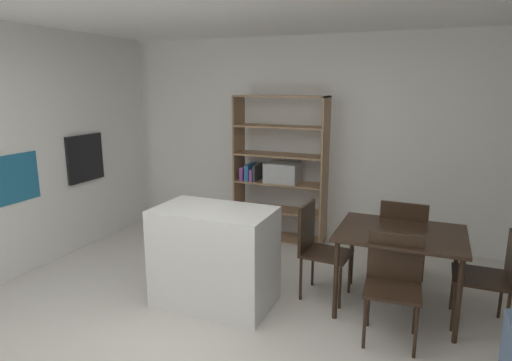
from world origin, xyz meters
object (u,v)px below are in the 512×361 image
Objects in this scene: built_in_oven at (85,158)px; kitchen_island at (215,256)px; dining_chair_far at (403,238)px; open_bookshelf at (276,175)px; dining_table at (401,240)px; dining_chair_window_side at (494,272)px; dining_chair_island_side at (317,243)px; dining_chair_near at (394,277)px.

built_in_oven is 0.54× the size of kitchen_island.
open_bookshelf is at bearing -27.10° from dining_chair_far.
kitchen_island reaches higher than dining_table.
dining_chair_window_side is (2.39, 0.53, 0.04)m from kitchen_island.
built_in_oven reaches higher than dining_chair_island_side.
dining_chair_island_side is at bearing -90.32° from dining_chair_window_side.
dining_chair_far is 0.90m from dining_chair_window_side.
kitchen_island is 0.99× the size of dining_table.
dining_chair_window_side is 1.55m from dining_chair_island_side.
dining_table is at bearing -3.44° from built_in_oven.
dining_chair_island_side is (-1.55, 0.01, 0.03)m from dining_chair_window_side.
kitchen_island reaches higher than dining_chair_window_side.
kitchen_island is at bearing -77.65° from dining_chair_window_side.
dining_chair_island_side is at bearing 144.93° from dining_chair_near.
dining_table is 1.31× the size of dining_chair_window_side.
kitchen_island is 1.62m from dining_chair_near.
dining_chair_island_side reaches higher than dining_table.
open_bookshelf is at bearing -119.75° from dining_chair_window_side.
dining_chair_far reaches higher than kitchen_island.
dining_chair_near reaches higher than dining_chair_window_side.
dining_chair_far reaches higher than dining_chair_island_side.
dining_chair_near is at bearing -90.70° from dining_table.
dining_table is at bearing 85.69° from dining_chair_near.
kitchen_island is 1.17× the size of dining_chair_far.
dining_table is at bearing -39.53° from open_bookshelf.
built_in_oven is at bearing 166.13° from dining_chair_near.
dining_chair_near is at bearing -10.26° from built_in_oven.
dining_chair_far is at bearing 90.47° from dining_table.
dining_chair_far reaches higher than dining_chair_near.
dining_chair_window_side is (0.78, 0.47, -0.01)m from dining_chair_near.
dining_chair_island_side is (-0.78, 0.01, -0.14)m from dining_table.
open_bookshelf is (-0.10, 1.94, 0.41)m from kitchen_island.
kitchen_island is at bearing -18.76° from built_in_oven.
built_in_oven is 3.89m from dining_table.
open_bookshelf is (2.14, 1.19, -0.27)m from built_in_oven.
open_bookshelf is 1.73m from dining_chair_island_side.
open_bookshelf is at bearing 92.80° from kitchen_island.
built_in_oven is 0.63× the size of dining_chair_far.
dining_chair_window_side is at bearing -86.59° from dining_chair_island_side.
kitchen_island is at bearing 178.59° from dining_chair_near.
dining_chair_window_side reaches higher than dining_table.
built_in_oven reaches higher than dining_chair_near.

